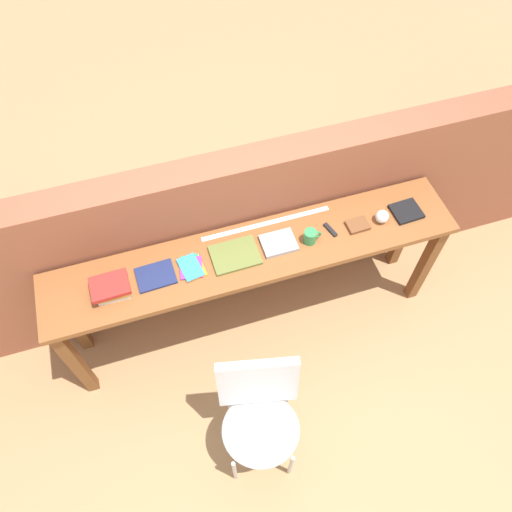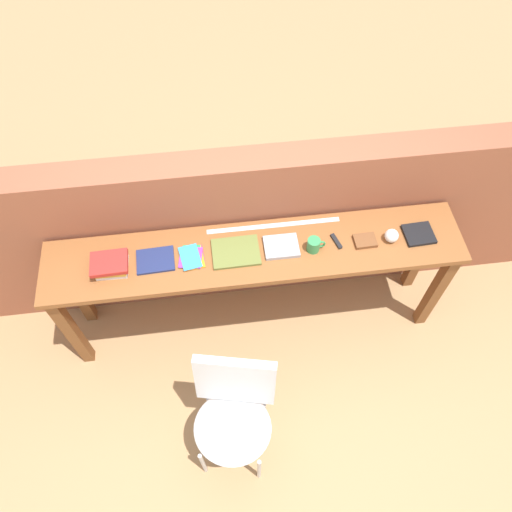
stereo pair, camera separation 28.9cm
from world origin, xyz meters
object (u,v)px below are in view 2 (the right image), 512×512
book_stack_leftmost (111,265)px  multitool_folded (336,241)px  mug (314,245)px  leather_journal_brown (365,241)px  chair_white_moulded (234,412)px  magazine_cycling (155,260)px  pamphlet_pile_colourful (192,257)px  book_open_centre (236,252)px  book_repair_rightmost (419,234)px  sports_ball_small (392,236)px

book_stack_leftmost → multitool_folded: size_ratio=1.94×
mug → leather_journal_brown: 0.32m
chair_white_moulded → magazine_cycling: 0.97m
pamphlet_pile_colourful → multitool_folded: 0.86m
book_open_centre → mug: size_ratio=2.52×
pamphlet_pile_colourful → leather_journal_brown: 1.03m
chair_white_moulded → multitool_folded: bearing=49.2°
pamphlet_pile_colourful → mug: mug is taller
magazine_cycling → pamphlet_pile_colourful: (0.21, -0.00, -0.00)m
chair_white_moulded → magazine_cycling: magazine_cycling is taller
book_open_centre → book_repair_rightmost: size_ratio=1.59×
book_open_centre → multitool_folded: book_open_centre is taller
pamphlet_pile_colourful → book_open_centre: bearing=0.3°
chair_white_moulded → mug: mug is taller
pamphlet_pile_colourful → book_open_centre: size_ratio=0.67×
book_stack_leftmost → magazine_cycling: (0.25, 0.02, -0.04)m
magazine_cycling → pamphlet_pile_colourful: size_ratio=1.17×
chair_white_moulded → sports_ball_small: sports_ball_small is taller
pamphlet_pile_colourful → book_stack_leftmost: bearing=-177.2°
magazine_cycling → pamphlet_pile_colourful: 0.21m
book_stack_leftmost → chair_white_moulded: bearing=-52.6°
mug → multitool_folded: mug is taller
sports_ball_small → pamphlet_pile_colourful: bearing=179.1°
book_open_centre → multitool_folded: 0.60m
book_stack_leftmost → magazine_cycling: 0.25m
magazine_cycling → multitool_folded: bearing=-1.9°
mug → multitool_folded: (0.15, 0.03, -0.04)m
book_stack_leftmost → book_repair_rightmost: (1.82, 0.02, -0.03)m
chair_white_moulded → book_stack_leftmost: 1.08m
multitool_folded → book_repair_rightmost: book_repair_rightmost is taller
book_open_centre → multitool_folded: size_ratio=2.52×
chair_white_moulded → sports_ball_small: size_ratio=10.80×
pamphlet_pile_colourful → book_open_centre: 0.26m
chair_white_moulded → leather_journal_brown: leather_journal_brown is taller
multitool_folded → book_repair_rightmost: bearing=-1.3°
book_open_centre → sports_ball_small: bearing=-1.9°
magazine_cycling → book_repair_rightmost: size_ratio=1.24×
leather_journal_brown → book_repair_rightmost: bearing=0.1°
pamphlet_pile_colourful → sports_ball_small: (1.18, -0.02, 0.03)m
book_stack_leftmost → multitool_folded: bearing=1.2°
sports_ball_small → book_repair_rightmost: sports_ball_small is taller
chair_white_moulded → book_open_centre: book_open_centre is taller
book_open_centre → mug: bearing=-4.5°
chair_white_moulded → multitool_folded: multitool_folded is taller
sports_ball_small → book_repair_rightmost: size_ratio=0.47×
multitool_folded → leather_journal_brown: bearing=-6.8°
book_stack_leftmost → leather_journal_brown: (1.49, 0.01, -0.03)m
chair_white_moulded → magazine_cycling: (-0.36, 0.82, 0.36)m
mug → magazine_cycling: bearing=178.1°
leather_journal_brown → sports_ball_small: size_ratio=1.58×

